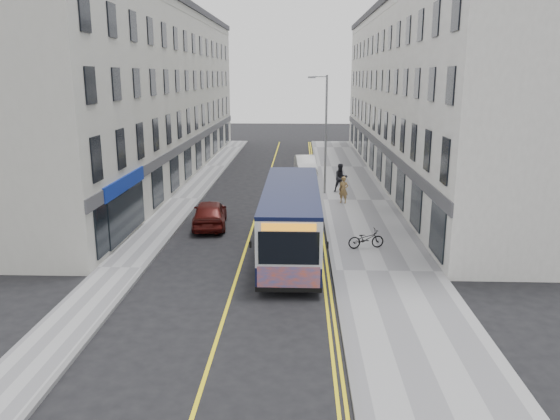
# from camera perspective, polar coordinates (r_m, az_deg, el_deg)

# --- Properties ---
(ground) EXTENTS (140.00, 140.00, 0.00)m
(ground) POSITION_cam_1_polar(r_m,az_deg,el_deg) (24.22, -4.04, -5.42)
(ground) COLOR black
(ground) RESTS_ON ground
(pavement_east) EXTENTS (4.50, 64.00, 0.12)m
(pavement_east) POSITION_cam_1_polar(r_m,az_deg,el_deg) (35.81, 8.02, 0.98)
(pavement_east) COLOR #98989B
(pavement_east) RESTS_ON ground
(pavement_west) EXTENTS (2.00, 64.00, 0.12)m
(pavement_west) POSITION_cam_1_polar(r_m,az_deg,el_deg) (36.41, -9.88, 1.12)
(pavement_west) COLOR #98989B
(pavement_west) RESTS_ON ground
(kerb_east) EXTENTS (0.18, 64.00, 0.13)m
(kerb_east) POSITION_cam_1_polar(r_m,az_deg,el_deg) (35.64, 4.42, 1.02)
(kerb_east) COLOR slate
(kerb_east) RESTS_ON ground
(kerb_west) EXTENTS (0.18, 64.00, 0.13)m
(kerb_west) POSITION_cam_1_polar(r_m,az_deg,el_deg) (36.21, -8.33, 1.12)
(kerb_west) COLOR slate
(kerb_west) RESTS_ON ground
(road_centre_line) EXTENTS (0.12, 64.00, 0.01)m
(road_centre_line) POSITION_cam_1_polar(r_m,az_deg,el_deg) (35.72, -2.01, 0.98)
(road_centre_line) COLOR yellow
(road_centre_line) RESTS_ON ground
(road_dbl_yellow_inner) EXTENTS (0.10, 64.00, 0.01)m
(road_dbl_yellow_inner) POSITION_cam_1_polar(r_m,az_deg,el_deg) (35.64, 3.70, 0.93)
(road_dbl_yellow_inner) COLOR yellow
(road_dbl_yellow_inner) RESTS_ON ground
(road_dbl_yellow_outer) EXTENTS (0.10, 64.00, 0.01)m
(road_dbl_yellow_outer) POSITION_cam_1_polar(r_m,az_deg,el_deg) (35.65, 4.02, 0.93)
(road_dbl_yellow_outer) COLOR yellow
(road_dbl_yellow_outer) RESTS_ON ground
(terrace_east) EXTENTS (6.00, 46.00, 13.00)m
(terrace_east) POSITION_cam_1_polar(r_m,az_deg,el_deg) (44.64, 14.00, 11.61)
(terrace_east) COLOR white
(terrace_east) RESTS_ON ground
(terrace_west) EXTENTS (6.00, 46.00, 13.00)m
(terrace_west) POSITION_cam_1_polar(r_m,az_deg,el_deg) (45.24, -12.92, 11.70)
(terrace_west) COLOR beige
(terrace_west) RESTS_ON ground
(streetlamp) EXTENTS (1.32, 0.18, 8.00)m
(streetlamp) POSITION_cam_1_polar(r_m,az_deg,el_deg) (36.93, 4.70, 8.26)
(streetlamp) COLOR gray
(streetlamp) RESTS_ON ground
(city_bus) EXTENTS (2.52, 10.77, 3.13)m
(city_bus) POSITION_cam_1_polar(r_m,az_deg,el_deg) (24.78, 1.19, -0.80)
(city_bus) COLOR black
(city_bus) RESTS_ON ground
(bicycle) EXTENTS (1.80, 0.95, 0.90)m
(bicycle) POSITION_cam_1_polar(r_m,az_deg,el_deg) (25.82, 8.98, -2.99)
(bicycle) COLOR black
(bicycle) RESTS_ON pavement_east
(pedestrian_near) EXTENTS (0.72, 0.61, 1.69)m
(pedestrian_near) POSITION_cam_1_polar(r_m,az_deg,el_deg) (34.63, 6.65, 2.11)
(pedestrian_near) COLOR olive
(pedestrian_near) RESTS_ON pavement_east
(pedestrian_far) EXTENTS (1.10, 0.94, 1.96)m
(pedestrian_far) POSITION_cam_1_polar(r_m,az_deg,el_deg) (37.92, 6.38, 3.36)
(pedestrian_far) COLOR black
(pedestrian_far) RESTS_ON pavement_east
(car_white) EXTENTS (2.00, 4.62, 1.48)m
(car_white) POSITION_cam_1_polar(r_m,az_deg,el_deg) (45.51, 2.67, 4.74)
(car_white) COLOR white
(car_white) RESTS_ON ground
(car_maroon) EXTENTS (2.22, 4.54, 1.49)m
(car_maroon) POSITION_cam_1_polar(r_m,az_deg,el_deg) (29.64, -7.35, -0.37)
(car_maroon) COLOR #470E0B
(car_maroon) RESTS_ON ground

